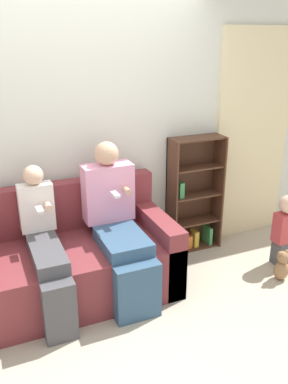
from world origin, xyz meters
The scene contains 9 objects.
ground_plane centered at (0.00, 0.00, 0.00)m, with size 14.00×14.00×0.00m, color #B2A893.
back_wall centered at (0.00, 1.01, 1.27)m, with size 10.00×0.06×2.55m.
curtain_panel centered at (1.93, 0.96, 1.11)m, with size 0.88×0.04×2.22m.
couch centered at (-0.17, 0.53, 0.31)m, with size 1.70×0.88×0.93m.
adult_seated centered at (0.21, 0.44, 0.67)m, with size 0.43×0.84×1.30m.
child_seated centered at (-0.41, 0.39, 0.58)m, with size 0.28×0.85×1.15m.
toddler_standing centered at (1.85, 0.22, 0.39)m, with size 0.23×0.18×0.72m.
bookshelf centered at (1.19, 0.89, 0.54)m, with size 0.55×0.24×1.20m.
teddy_bear centered at (1.64, -0.01, 0.14)m, with size 0.15×0.12×0.30m.
Camera 1 is at (-0.81, -2.49, 2.12)m, focal length 38.00 mm.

